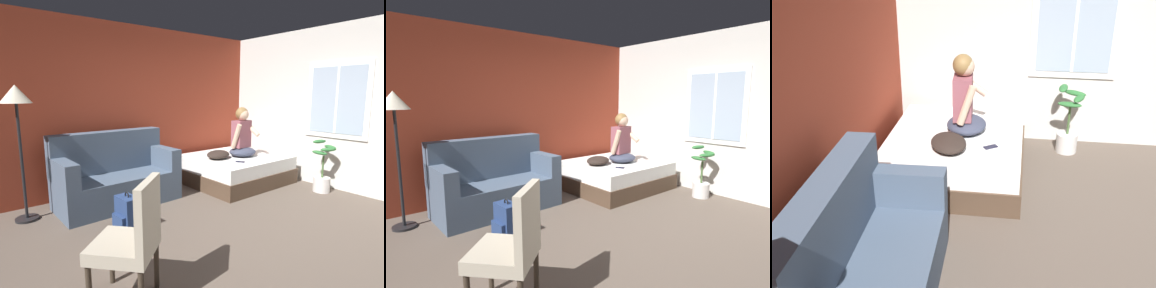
{
  "view_description": "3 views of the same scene",
  "coord_description": "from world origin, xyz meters",
  "views": [
    {
      "loc": [
        -2.39,
        -2.02,
        1.6
      ],
      "look_at": [
        0.52,
        1.7,
        0.79
      ],
      "focal_mm": 28.0,
      "sensor_mm": 36.0,
      "label": 1
    },
    {
      "loc": [
        -2.39,
        -2.02,
        1.6
      ],
      "look_at": [
        0.38,
        1.37,
        0.95
      ],
      "focal_mm": 28.0,
      "sensor_mm": 36.0,
      "label": 2
    },
    {
      "loc": [
        -3.0,
        0.97,
        2.54
      ],
      "look_at": [
        0.53,
        1.46,
        0.82
      ],
      "focal_mm": 42.0,
      "sensor_mm": 36.0,
      "label": 3
    }
  ],
  "objects": [
    {
      "name": "person_seated",
      "position": [
        1.57,
        1.6,
        0.84
      ],
      "size": [
        0.55,
        0.48,
        0.88
      ],
      "color": "#383D51",
      "rests_on": "bed"
    },
    {
      "name": "couch",
      "position": [
        -0.66,
        2.01,
        0.39
      ],
      "size": [
        1.73,
        0.88,
        1.04
      ],
      "color": "#47566B",
      "rests_on": "ground"
    },
    {
      "name": "side_chair",
      "position": [
        -1.45,
        -0.09,
        0.53
      ],
      "size": [
        0.65,
        0.65,
        0.98
      ],
      "color": "#382D23",
      "rests_on": "ground"
    },
    {
      "name": "wall_side_with_window",
      "position": [
        2.6,
        0.01,
        1.35
      ],
      "size": [
        0.19,
        6.55,
        2.7
      ],
      "color": "silver",
      "rests_on": "ground"
    },
    {
      "name": "throw_pillow",
      "position": [
        1.09,
        1.7,
        0.55
      ],
      "size": [
        0.58,
        0.51,
        0.14
      ],
      "primitive_type": "ellipsoid",
      "rotation": [
        0.0,
        0.0,
        0.36
      ],
      "color": "#2D231E",
      "rests_on": "bed"
    },
    {
      "name": "bed",
      "position": [
        1.48,
        1.68,
        0.24
      ],
      "size": [
        1.71,
        1.51,
        0.48
      ],
      "color": "#4C3828",
      "rests_on": "ground"
    },
    {
      "name": "floor_lamp",
      "position": [
        -1.83,
        2.13,
        1.43
      ],
      "size": [
        0.36,
        0.36,
        1.7
      ],
      "color": "black",
      "rests_on": "ground"
    },
    {
      "name": "ground_plane",
      "position": [
        0.0,
        0.0,
        0.0
      ],
      "size": [
        40.0,
        40.0,
        0.0
      ],
      "primitive_type": "plane",
      "color": "brown"
    },
    {
      "name": "wall_back_accent",
      "position": [
        0.0,
        2.66,
        1.35
      ],
      "size": [
        10.03,
        0.16,
        2.7
      ],
      "primitive_type": "cube",
      "color": "#993823",
      "rests_on": "ground"
    },
    {
      "name": "cell_phone",
      "position": [
        1.19,
        1.27,
        0.48
      ],
      "size": [
        0.14,
        0.16,
        0.01
      ],
      "primitive_type": "cube",
      "rotation": [
        0.0,
        0.0,
        3.74
      ],
      "color": "black",
      "rests_on": "bed"
    },
    {
      "name": "potted_plant",
      "position": [
        2.2,
        0.4,
        0.3
      ],
      "size": [
        0.39,
        0.37,
        0.85
      ],
      "color": "silver",
      "rests_on": "ground"
    },
    {
      "name": "backpack",
      "position": [
        -0.94,
        1.1,
        0.19
      ],
      "size": [
        0.25,
        0.31,
        0.46
      ],
      "color": "navy",
      "rests_on": "ground"
    }
  ]
}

